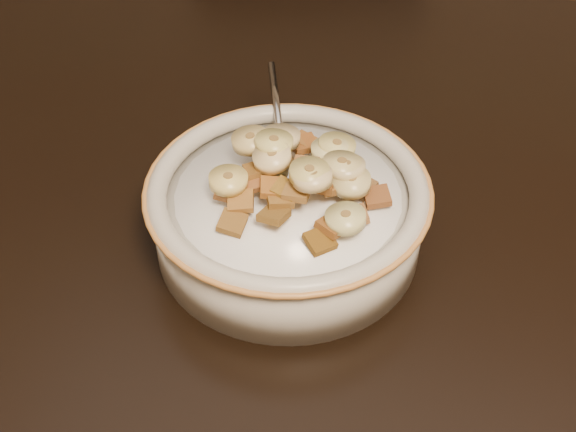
% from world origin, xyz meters
% --- Properties ---
extents(table, '(1.42, 0.92, 0.04)m').
position_xyz_m(table, '(0.00, 0.00, 0.73)').
color(table, black).
rests_on(table, floor).
extents(chair, '(0.43, 0.43, 0.90)m').
position_xyz_m(chair, '(-0.15, 0.48, 0.45)').
color(chair, black).
rests_on(chair, floor).
extents(cereal_bowl, '(0.22, 0.22, 0.05)m').
position_xyz_m(cereal_bowl, '(-0.02, -0.07, 0.78)').
color(cereal_bowl, '#BBB6A3').
rests_on(cereal_bowl, table).
extents(milk, '(0.19, 0.19, 0.00)m').
position_xyz_m(milk, '(-0.02, -0.07, 0.80)').
color(milk, white).
rests_on(milk, cereal_bowl).
extents(spoon, '(0.06, 0.06, 0.01)m').
position_xyz_m(spoon, '(-0.03, -0.04, 0.81)').
color(spoon, '#A7A7A7').
rests_on(spoon, cereal_bowl).
extents(cereal_square_0, '(0.03, 0.03, 0.01)m').
position_xyz_m(cereal_square_0, '(0.02, -0.07, 0.82)').
color(cereal_square_0, brown).
rests_on(cereal_square_0, milk).
extents(cereal_square_1, '(0.03, 0.03, 0.01)m').
position_xyz_m(cereal_square_1, '(-0.02, -0.02, 0.81)').
color(cereal_square_1, brown).
rests_on(cereal_square_1, milk).
extents(cereal_square_2, '(0.02, 0.02, 0.01)m').
position_xyz_m(cereal_square_2, '(-0.06, -0.02, 0.81)').
color(cereal_square_2, '#975822').
rests_on(cereal_square_2, milk).
extents(cereal_square_3, '(0.02, 0.02, 0.01)m').
position_xyz_m(cereal_square_3, '(-0.00, -0.06, 0.83)').
color(cereal_square_3, '#955D33').
rests_on(cereal_square_3, milk).
extents(cereal_square_4, '(0.02, 0.02, 0.01)m').
position_xyz_m(cereal_square_4, '(-0.02, -0.09, 0.82)').
color(cereal_square_4, '#995B20').
rests_on(cereal_square_4, milk).
extents(cereal_square_5, '(0.03, 0.03, 0.01)m').
position_xyz_m(cereal_square_5, '(-0.05, -0.09, 0.82)').
color(cereal_square_5, brown).
rests_on(cereal_square_5, milk).
extents(cereal_square_6, '(0.03, 0.03, 0.01)m').
position_xyz_m(cereal_square_6, '(-0.04, -0.07, 0.82)').
color(cereal_square_6, brown).
rests_on(cereal_square_6, milk).
extents(cereal_square_7, '(0.02, 0.02, 0.01)m').
position_xyz_m(cereal_square_7, '(0.01, -0.08, 0.82)').
color(cereal_square_7, brown).
rests_on(cereal_square_7, milk).
extents(cereal_square_8, '(0.03, 0.03, 0.01)m').
position_xyz_m(cereal_square_8, '(-0.02, -0.10, 0.82)').
color(cereal_square_8, olive).
rests_on(cereal_square_8, milk).
extents(cereal_square_9, '(0.02, 0.02, 0.01)m').
position_xyz_m(cereal_square_9, '(-0.02, -0.11, 0.82)').
color(cereal_square_9, brown).
rests_on(cereal_square_9, milk).
extents(cereal_square_10, '(0.03, 0.03, 0.01)m').
position_xyz_m(cereal_square_10, '(0.04, -0.06, 0.81)').
color(cereal_square_10, brown).
rests_on(cereal_square_10, milk).
extents(cereal_square_11, '(0.03, 0.03, 0.01)m').
position_xyz_m(cereal_square_11, '(0.03, -0.06, 0.82)').
color(cereal_square_11, '#9A601B').
rests_on(cereal_square_11, milk).
extents(cereal_square_12, '(0.03, 0.03, 0.01)m').
position_xyz_m(cereal_square_12, '(0.03, -0.06, 0.81)').
color(cereal_square_12, brown).
rests_on(cereal_square_12, milk).
extents(cereal_square_13, '(0.02, 0.02, 0.01)m').
position_xyz_m(cereal_square_13, '(-0.05, -0.11, 0.82)').
color(cereal_square_13, '#99642B').
rests_on(cereal_square_13, milk).
extents(cereal_square_14, '(0.03, 0.03, 0.01)m').
position_xyz_m(cereal_square_14, '(0.04, -0.09, 0.81)').
color(cereal_square_14, '#9C6035').
rests_on(cereal_square_14, milk).
extents(cereal_square_15, '(0.03, 0.03, 0.01)m').
position_xyz_m(cereal_square_15, '(0.03, -0.11, 0.82)').
color(cereal_square_15, brown).
rests_on(cereal_square_15, milk).
extents(cereal_square_16, '(0.03, 0.03, 0.01)m').
position_xyz_m(cereal_square_16, '(0.01, -0.04, 0.82)').
color(cereal_square_16, brown).
rests_on(cereal_square_16, milk).
extents(cereal_square_17, '(0.03, 0.03, 0.01)m').
position_xyz_m(cereal_square_17, '(-0.02, -0.01, 0.81)').
color(cereal_square_17, brown).
rests_on(cereal_square_17, milk).
extents(cereal_square_18, '(0.02, 0.02, 0.01)m').
position_xyz_m(cereal_square_18, '(-0.01, -0.09, 0.82)').
color(cereal_square_18, '#98681D').
rests_on(cereal_square_18, milk).
extents(cereal_square_19, '(0.02, 0.02, 0.01)m').
position_xyz_m(cereal_square_19, '(-0.06, -0.10, 0.82)').
color(cereal_square_19, brown).
rests_on(cereal_square_19, milk).
extents(cereal_square_20, '(0.02, 0.02, 0.01)m').
position_xyz_m(cereal_square_20, '(-0.05, -0.12, 0.81)').
color(cereal_square_20, brown).
rests_on(cereal_square_20, milk).
extents(cereal_square_21, '(0.03, 0.03, 0.01)m').
position_xyz_m(cereal_square_21, '(0.02, -0.13, 0.81)').
color(cereal_square_21, brown).
rests_on(cereal_square_21, milk).
extents(cereal_square_22, '(0.03, 0.03, 0.01)m').
position_xyz_m(cereal_square_22, '(0.06, -0.07, 0.81)').
color(cereal_square_22, brown).
rests_on(cereal_square_22, milk).
extents(cereal_square_23, '(0.02, 0.02, 0.01)m').
position_xyz_m(cereal_square_23, '(-0.01, -0.09, 0.83)').
color(cereal_square_23, brown).
rests_on(cereal_square_23, milk).
extents(banana_slice_0, '(0.04, 0.04, 0.01)m').
position_xyz_m(banana_slice_0, '(0.04, -0.11, 0.82)').
color(banana_slice_0, '#D6CF84').
rests_on(banana_slice_0, milk).
extents(banana_slice_1, '(0.04, 0.04, 0.01)m').
position_xyz_m(banana_slice_1, '(0.02, -0.03, 0.83)').
color(banana_slice_1, '#DDD379').
rests_on(banana_slice_1, milk).
extents(banana_slice_2, '(0.04, 0.04, 0.01)m').
position_xyz_m(banana_slice_2, '(0.00, -0.09, 0.84)').
color(banana_slice_2, '#DFD572').
rests_on(banana_slice_2, milk).
extents(banana_slice_3, '(0.03, 0.03, 0.01)m').
position_xyz_m(banana_slice_3, '(-0.06, -0.09, 0.83)').
color(banana_slice_3, '#EEDD77').
rests_on(banana_slice_3, milk).
extents(banana_slice_4, '(0.04, 0.04, 0.01)m').
position_xyz_m(banana_slice_4, '(0.02, -0.06, 0.83)').
color(banana_slice_4, beige).
rests_on(banana_slice_4, milk).
extents(banana_slice_5, '(0.04, 0.04, 0.01)m').
position_xyz_m(banana_slice_5, '(0.01, -0.09, 0.84)').
color(banana_slice_5, '#ECCE8A').
rests_on(banana_slice_5, milk).
extents(banana_slice_6, '(0.04, 0.04, 0.01)m').
position_xyz_m(banana_slice_6, '(0.01, -0.04, 0.83)').
color(banana_slice_6, '#F2E896').
rests_on(banana_slice_6, milk).
extents(banana_slice_7, '(0.04, 0.04, 0.01)m').
position_xyz_m(banana_slice_7, '(-0.03, -0.03, 0.83)').
color(banana_slice_7, beige).
rests_on(banana_slice_7, milk).
extents(banana_slice_8, '(0.04, 0.04, 0.01)m').
position_xyz_m(banana_slice_8, '(-0.03, -0.05, 0.84)').
color(banana_slice_8, '#CCBC6E').
rests_on(banana_slice_8, milk).
extents(banana_slice_9, '(0.04, 0.04, 0.01)m').
position_xyz_m(banana_slice_9, '(0.03, -0.07, 0.82)').
color(banana_slice_9, tan).
rests_on(banana_slice_9, milk).
extents(banana_slice_10, '(0.04, 0.04, 0.01)m').
position_xyz_m(banana_slice_10, '(0.03, -0.06, 0.83)').
color(banana_slice_10, '#D0C08B').
rests_on(banana_slice_10, milk).
extents(banana_slice_11, '(0.04, 0.04, 0.01)m').
position_xyz_m(banana_slice_11, '(-0.06, -0.05, 0.83)').
color(banana_slice_11, '#D9C17D').
rests_on(banana_slice_11, milk).
extents(banana_slice_12, '(0.04, 0.04, 0.02)m').
position_xyz_m(banana_slice_12, '(-0.03, -0.07, 0.84)').
color(banana_slice_12, '#F2D38C').
rests_on(banana_slice_12, milk).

